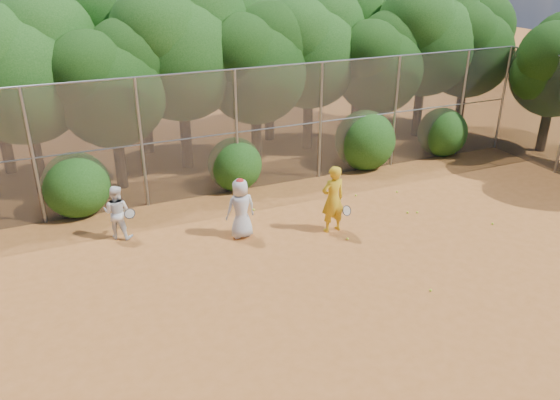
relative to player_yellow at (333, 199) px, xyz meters
name	(u,v)px	position (x,y,z in m)	size (l,w,h in m)	color
ground	(357,272)	(-0.48, -2.20, -0.98)	(80.00, 80.00, 0.00)	#A55B25
fence_back	(262,128)	(-0.59, 3.80, 1.07)	(20.05, 0.09, 4.03)	gray
tree_1	(21,64)	(-7.42, 6.34, 3.18)	(4.64, 4.03, 6.35)	black
tree_2	(111,81)	(-4.92, 5.63, 2.60)	(3.99, 3.47, 5.47)	black
tree_3	(180,44)	(-2.41, 6.64, 3.41)	(4.89, 4.26, 6.70)	black
tree_4	(256,61)	(0.08, 6.03, 2.78)	(4.19, 3.64, 5.73)	black
tree_5	(310,45)	(2.58, 6.84, 3.07)	(4.51, 3.92, 6.17)	black
tree_6	(380,60)	(5.07, 5.83, 2.49)	(3.86, 3.36, 5.29)	black
tree_7	(427,33)	(7.58, 6.44, 3.30)	(4.77, 4.14, 6.53)	black
tree_8	(470,43)	(9.58, 6.13, 2.83)	(4.25, 3.70, 5.82)	black
tree_10	(138,31)	(-3.41, 8.84, 3.65)	(5.15, 4.48, 7.06)	black
tree_11	(270,38)	(1.58, 8.44, 3.18)	(4.64, 4.03, 6.35)	black
tree_12	(361,21)	(6.09, 9.04, 3.53)	(5.02, 4.37, 6.88)	black
tree_13	(558,62)	(10.97, 2.83, 2.49)	(3.86, 3.36, 5.29)	black
bush_0	(76,182)	(-6.48, 4.10, 0.02)	(2.00, 2.00, 2.00)	#194611
bush_1	(235,162)	(-1.48, 4.10, -0.08)	(1.80, 1.80, 1.80)	#194611
bush_2	(365,137)	(3.52, 4.10, 0.12)	(2.20, 2.20, 2.20)	#194611
bush_3	(443,130)	(7.02, 4.10, -0.03)	(1.90, 1.90, 1.90)	#194611
player_yellow	(333,199)	(0.00, 0.00, 0.00)	(0.88, 0.56, 1.97)	gold
player_teen	(241,208)	(-2.47, 0.70, -0.12)	(0.86, 0.59, 1.73)	silver
player_white	(117,212)	(-5.60, 1.99, -0.21)	(0.95, 0.91, 1.54)	white
ball_0	(417,212)	(2.93, -0.04, -0.95)	(0.07, 0.07, 0.07)	#D0F12B
ball_1	(408,212)	(2.65, 0.07, -0.95)	(0.07, 0.07, 0.07)	#D0F12B
ball_2	(431,290)	(0.68, -3.63, -0.95)	(0.07, 0.07, 0.07)	#D0F12B
ball_3	(492,224)	(4.48, -1.54, -0.95)	(0.07, 0.07, 0.07)	#D0F12B
ball_4	(348,239)	(0.14, -0.66, -0.95)	(0.07, 0.07, 0.07)	#D0F12B
ball_5	(356,195)	(1.86, 1.80, -0.95)	(0.07, 0.07, 0.07)	#D0F12B
ball_6	(397,192)	(3.25, 1.51, -0.95)	(0.07, 0.07, 0.07)	#D0F12B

